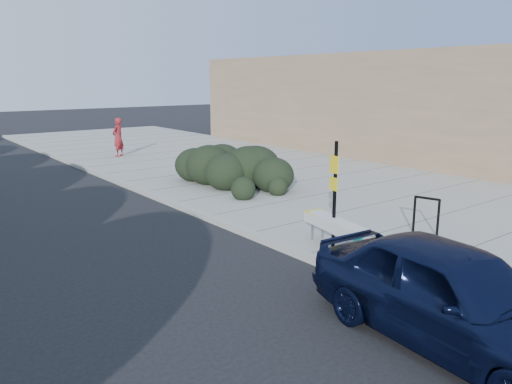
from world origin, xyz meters
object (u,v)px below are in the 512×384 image
at_px(sign_post, 334,188).
at_px(pedestrian, 118,137).
at_px(sedan_navy, 452,295).
at_px(bench, 338,227).
at_px(bike_rack, 426,212).

xyz_separation_m(sign_post, pedestrian, (1.64, 16.11, -0.44)).
bearing_deg(sedan_navy, bench, 72.65).
distance_m(bench, pedestrian, 16.40).
relative_size(bench, pedestrian, 1.19).
xyz_separation_m(bike_rack, sedan_navy, (-4.11, -3.17, 0.08)).
xyz_separation_m(bench, bike_rack, (2.57, -0.54, 0.04)).
relative_size(bench, bike_rack, 2.39).
distance_m(bench, sign_post, 0.88).
xyz_separation_m(bike_rack, pedestrian, (-0.89, 16.85, 0.38)).
bearing_deg(bench, bike_rack, 0.20).
bearing_deg(sign_post, bench, -93.73).
bearing_deg(sedan_navy, bike_rack, 42.84).
height_order(sign_post, sedan_navy, sign_post).
height_order(sign_post, pedestrian, sign_post).
bearing_deg(bike_rack, sign_post, 147.98).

